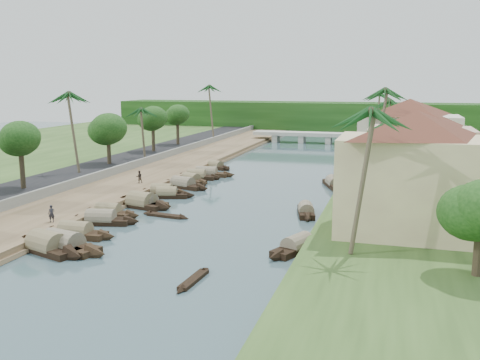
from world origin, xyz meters
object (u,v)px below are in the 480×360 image
(building_near, at_px, (413,172))
(bridge, at_px, (315,135))
(sampan_1, at_px, (47,246))
(person_near, at_px, (52,214))
(sampan_0, at_px, (63,245))

(building_near, bearing_deg, bridge, 104.39)
(sampan_1, bearing_deg, building_near, 37.53)
(building_near, relative_size, person_near, 9.22)
(bridge, bearing_deg, sampan_1, -96.37)
(building_near, xyz_separation_m, sampan_1, (-28.33, -9.63, -5.96))
(person_near, bearing_deg, bridge, 61.45)
(bridge, relative_size, sampan_0, 2.87)
(sampan_1, bearing_deg, person_near, 140.86)
(building_near, distance_m, sampan_0, 29.39)
(sampan_0, relative_size, sampan_1, 1.09)
(sampan_1, distance_m, person_near, 6.63)
(building_near, bearing_deg, sampan_1, -161.23)
(building_near, height_order, sampan_1, building_near)
(bridge, relative_size, person_near, 17.38)
(bridge, distance_m, person_near, 79.14)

